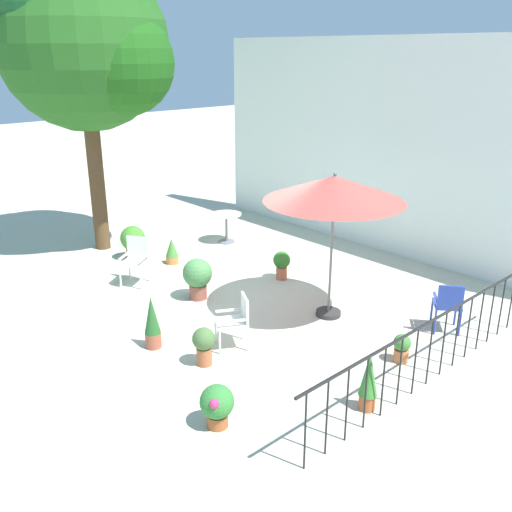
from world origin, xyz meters
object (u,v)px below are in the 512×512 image
at_px(patio_chair_2, 448,303).
at_px(potted_plant_0, 152,322).
at_px(shade_tree, 87,44).
at_px(cafe_table_0, 226,222).
at_px(patio_umbrella_0, 334,190).
at_px(potted_plant_4, 369,380).
at_px(potted_plant_1, 217,404).
at_px(potted_plant_7, 197,276).
at_px(potted_plant_8, 172,251).
at_px(potted_plant_2, 282,263).
at_px(patio_chair_1, 136,258).
at_px(potted_plant_3, 133,240).
at_px(potted_plant_6, 402,347).
at_px(patio_chair_0, 236,318).
at_px(potted_plant_5, 204,343).

xyz_separation_m(patio_chair_2, potted_plant_0, (-2.85, -3.86, -0.09)).
distance_m(shade_tree, cafe_table_0, 4.95).
distance_m(patio_umbrella_0, potted_plant_4, 3.33).
relative_size(patio_umbrella_0, cafe_table_0, 3.48).
height_order(shade_tree, potted_plant_1, shade_tree).
xyz_separation_m(shade_tree, potted_plant_7, (3.78, -0.14, -4.08)).
distance_m(patio_umbrella_0, potted_plant_8, 4.50).
height_order(patio_chair_2, potted_plant_8, patio_chair_2).
xyz_separation_m(potted_plant_0, potted_plant_2, (-0.62, 3.48, -0.08)).
height_order(patio_umbrella_0, potted_plant_8, patio_umbrella_0).
height_order(shade_tree, patio_umbrella_0, shade_tree).
xyz_separation_m(potted_plant_0, potted_plant_1, (2.24, -0.51, -0.11)).
distance_m(potted_plant_0, potted_plant_4, 3.47).
distance_m(shade_tree, patio_chair_1, 4.67).
distance_m(patio_chair_1, potted_plant_3, 1.44).
xyz_separation_m(cafe_table_0, potted_plant_2, (2.57, -0.68, -0.15)).
bearing_deg(patio_chair_1, potted_plant_2, 51.37).
relative_size(patio_umbrella_0, potted_plant_6, 5.74).
bearing_deg(potted_plant_6, potted_plant_1, -102.32).
bearing_deg(patio_chair_2, potted_plant_3, -163.32).
distance_m(patio_umbrella_0, potted_plant_3, 5.28).
bearing_deg(potted_plant_7, patio_umbrella_0, 30.43).
distance_m(potted_plant_0, potted_plant_6, 3.83).
height_order(potted_plant_3, potted_plant_7, potted_plant_7).
distance_m(patio_chair_0, potted_plant_6, 2.55).
bearing_deg(cafe_table_0, potted_plant_2, -14.85).
bearing_deg(patio_chair_0, potted_plant_7, 160.71).
xyz_separation_m(potted_plant_1, potted_plant_2, (-2.86, 4.00, 0.03)).
bearing_deg(potted_plant_8, potted_plant_5, -28.48).
relative_size(cafe_table_0, potted_plant_3, 0.97).
bearing_deg(patio_chair_0, patio_umbrella_0, 81.95).
bearing_deg(potted_plant_1, potted_plant_6, 77.68).
relative_size(cafe_table_0, potted_plant_1, 1.29).
relative_size(patio_chair_1, potted_plant_0, 1.08).
relative_size(potted_plant_3, potted_plant_4, 0.89).
distance_m(patio_chair_0, potted_plant_5, 0.74).
bearing_deg(potted_plant_1, patio_chair_0, 132.46).
distance_m(potted_plant_1, potted_plant_2, 4.91).
bearing_deg(potted_plant_7, potted_plant_2, 78.14).
distance_m(patio_chair_1, potted_plant_0, 2.73).
relative_size(potted_plant_2, potted_plant_3, 0.78).
bearing_deg(shade_tree, patio_chair_0, -8.03).
xyz_separation_m(shade_tree, patio_chair_0, (5.65, -0.80, -4.05)).
bearing_deg(patio_umbrella_0, shade_tree, -169.35).
bearing_deg(patio_umbrella_0, potted_plant_2, 161.60).
height_order(patio_chair_1, potted_plant_6, patio_chair_1).
distance_m(cafe_table_0, patio_chair_0, 5.14).
height_order(shade_tree, potted_plant_2, shade_tree).
height_order(patio_chair_0, potted_plant_2, patio_chair_0).
distance_m(potted_plant_4, potted_plant_7, 4.32).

